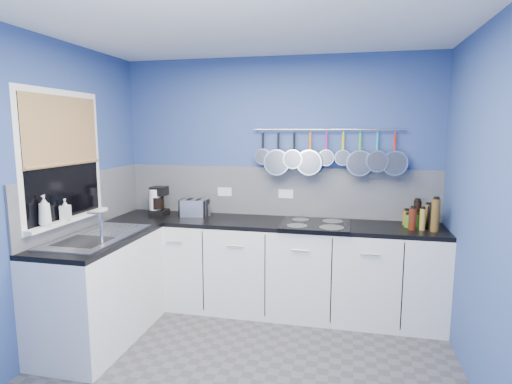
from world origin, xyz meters
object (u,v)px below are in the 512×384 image
at_px(soap_bottle_b, 65,209).
at_px(hob, 315,224).
at_px(paper_towel, 155,202).
at_px(canister, 206,210).
at_px(soap_bottle_a, 44,211).
at_px(toaster, 194,208).
at_px(coffee_maker, 159,201).

height_order(soap_bottle_b, hob, soap_bottle_b).
height_order(paper_towel, canister, paper_towel).
bearing_deg(canister, paper_towel, -171.28).
relative_size(soap_bottle_a, soap_bottle_b, 1.39).
distance_m(soap_bottle_a, paper_towel, 1.29).
relative_size(toaster, hob, 0.41).
bearing_deg(paper_towel, canister, 8.72).
distance_m(paper_towel, coffee_maker, 0.04).
distance_m(coffee_maker, canister, 0.51).
distance_m(soap_bottle_b, toaster, 1.27).
xyz_separation_m(soap_bottle_a, hob, (1.96, 1.15, -0.26)).
relative_size(soap_bottle_b, hob, 0.27).
distance_m(soap_bottle_b, coffee_maker, 1.08).
bearing_deg(toaster, soap_bottle_a, -129.47).
bearing_deg(coffee_maker, canister, 5.44).
relative_size(coffee_maker, canister, 2.38).
bearing_deg(paper_towel, coffee_maker, 27.62).
xyz_separation_m(soap_bottle_b, canister, (0.83, 1.09, -0.17)).
height_order(soap_bottle_a, canister, soap_bottle_a).
relative_size(paper_towel, canister, 2.19).
xyz_separation_m(soap_bottle_a, paper_towel, (0.30, 1.25, -0.13)).
distance_m(soap_bottle_b, hob, 2.18).
xyz_separation_m(soap_bottle_b, paper_towel, (0.30, 1.01, -0.10)).
distance_m(soap_bottle_a, soap_bottle_b, 0.24).
height_order(coffee_maker, canister, coffee_maker).
height_order(canister, hob, canister).
relative_size(soap_bottle_a, paper_towel, 0.89).
distance_m(toaster, hob, 1.25).
bearing_deg(soap_bottle_b, canister, 52.81).
xyz_separation_m(paper_towel, coffee_maker, (0.03, 0.02, 0.01)).
bearing_deg(soap_bottle_a, soap_bottle_b, 90.00).
relative_size(coffee_maker, hob, 0.46).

